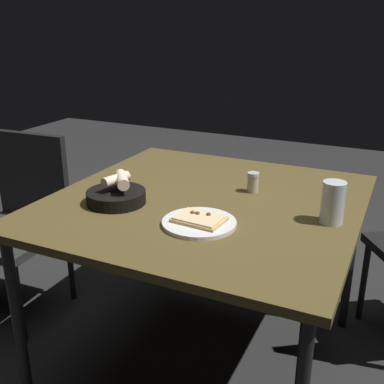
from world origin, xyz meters
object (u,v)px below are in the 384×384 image
pizza_plate (199,222)px  bread_basket (117,194)px  dining_table (205,212)px  pepper_shaker (253,183)px  chair_far (20,214)px  beer_glass (333,205)px

pizza_plate → bread_basket: bread_basket is taller
dining_table → pepper_shaker: bearing=-41.9°
pizza_plate → chair_far: chair_far is taller
dining_table → bread_basket: (-0.17, 0.28, 0.09)m
pizza_plate → chair_far: 1.15m
beer_glass → chair_far: size_ratio=0.16×
pizza_plate → beer_glass: beer_glass is taller
pizza_plate → pepper_shaker: pepper_shaker is taller
dining_table → pepper_shaker: pepper_shaker is taller
pepper_shaker → bread_basket: bearing=127.9°
pizza_plate → bread_basket: size_ratio=1.13×
pizza_plate → beer_glass: 0.45m
pizza_plate → bread_basket: (0.05, 0.36, 0.02)m
dining_table → bread_basket: bread_basket is taller
bread_basket → chair_far: 0.81m
bread_basket → pepper_shaker: (0.33, -0.42, 0.00)m
pizza_plate → bread_basket: 0.36m
pepper_shaker → chair_far: (-0.12, 1.15, -0.29)m
pepper_shaker → chair_far: bearing=96.1°
dining_table → pizza_plate: pizza_plate is taller
beer_glass → chair_far: (0.05, 1.48, -0.32)m
beer_glass → chair_far: 1.51m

